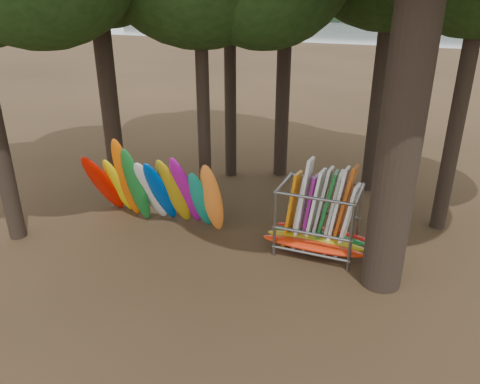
% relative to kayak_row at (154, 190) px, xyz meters
% --- Properties ---
extents(ground, '(120.00, 120.00, 0.00)m').
position_rel_kayak_row_xyz_m(ground, '(2.86, -0.80, -1.31)').
color(ground, '#47331E').
rests_on(ground, ground).
extents(lake, '(160.00, 160.00, 0.00)m').
position_rel_kayak_row_xyz_m(lake, '(2.86, 59.20, -1.31)').
color(lake, gray).
rests_on(lake, ground).
extents(far_shore, '(160.00, 4.00, 4.00)m').
position_rel_kayak_row_xyz_m(far_shore, '(2.86, 109.20, 0.69)').
color(far_shore, black).
rests_on(far_shore, ground).
extents(kayak_row, '(4.75, 2.13, 3.23)m').
position_rel_kayak_row_xyz_m(kayak_row, '(0.00, 0.00, 0.00)').
color(kayak_row, red).
rests_on(kayak_row, ground).
extents(storage_rack, '(3.07, 1.52, 2.88)m').
position_rel_kayak_row_xyz_m(storage_rack, '(5.37, 0.45, -0.33)').
color(storage_rack, slate).
rests_on(storage_rack, ground).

